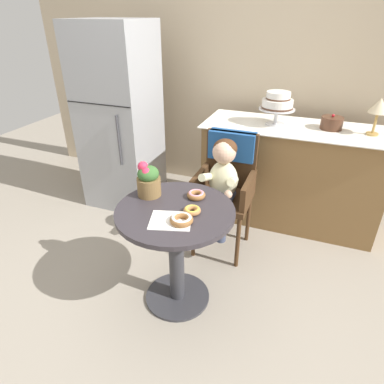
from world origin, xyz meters
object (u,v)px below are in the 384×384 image
at_px(cafe_table, 176,238).
at_px(refrigerator, 120,119).
at_px(seated_child, 222,178).
at_px(donut_front, 181,219).
at_px(flower_vase, 148,180).
at_px(donut_side, 192,210).
at_px(wicker_chair, 227,174).
at_px(table_lamp, 379,107).
at_px(round_layer_cake, 332,123).
at_px(tiered_cake_stand, 278,103).
at_px(donut_mid, 196,195).

relative_size(cafe_table, refrigerator, 0.42).
height_order(seated_child, donut_front, seated_child).
bearing_deg(flower_vase, donut_side, -17.00).
bearing_deg(donut_side, wicker_chair, 89.23).
bearing_deg(seated_child, donut_front, -92.31).
height_order(donut_side, table_lamp, table_lamp).
xyz_separation_m(donut_side, round_layer_cake, (0.70, 1.34, 0.21)).
xyz_separation_m(table_lamp, refrigerator, (-2.17, -0.21, -0.27)).
relative_size(donut_front, table_lamp, 0.46).
distance_m(donut_front, tiered_cake_stand, 1.48).
distance_m(table_lamp, refrigerator, 2.19).
bearing_deg(refrigerator, donut_side, -43.49).
bearing_deg(donut_mid, tiered_cake_stand, 75.18).
height_order(cafe_table, tiered_cake_stand, tiered_cake_stand).
height_order(cafe_table, wicker_chair, wicker_chair).
relative_size(flower_vase, table_lamp, 0.79).
bearing_deg(refrigerator, wicker_chair, -17.15).
bearing_deg(table_lamp, flower_vase, -138.08).
xyz_separation_m(cafe_table, donut_front, (0.09, -0.12, 0.23)).
height_order(donut_front, tiered_cake_stand, tiered_cake_stand).
height_order(cafe_table, table_lamp, table_lamp).
height_order(donut_mid, flower_vase, flower_vase).
bearing_deg(donut_mid, cafe_table, -111.23).
bearing_deg(table_lamp, wicker_chair, -150.41).
relative_size(wicker_chair, seated_child, 1.31).
height_order(flower_vase, table_lamp, table_lamp).
relative_size(donut_side, refrigerator, 0.06).
distance_m(cafe_table, wicker_chair, 0.76).
distance_m(seated_child, refrigerator, 1.29).
height_order(flower_vase, refrigerator, refrigerator).
relative_size(seated_child, flower_vase, 3.22).
height_order(seated_child, table_lamp, table_lamp).
relative_size(cafe_table, tiered_cake_stand, 2.40).
xyz_separation_m(donut_mid, flower_vase, (-0.29, -0.07, 0.09)).
relative_size(donut_front, donut_side, 1.29).
distance_m(donut_front, table_lamp, 1.79).
xyz_separation_m(cafe_table, flower_vase, (-0.22, 0.10, 0.32)).
relative_size(wicker_chair, tiered_cake_stand, 3.18).
distance_m(flower_vase, refrigerator, 1.30).
distance_m(donut_mid, flower_vase, 0.31).
relative_size(cafe_table, round_layer_cake, 4.14).
relative_size(seated_child, tiered_cake_stand, 2.42).
xyz_separation_m(tiered_cake_stand, table_lamp, (0.75, 0.01, 0.03)).
bearing_deg(wicker_chair, donut_mid, -100.21).
height_order(donut_front, donut_side, donut_front).
xyz_separation_m(cafe_table, round_layer_cake, (0.81, 1.34, 0.44)).
bearing_deg(wicker_chair, donut_side, -95.88).
distance_m(donut_mid, table_lamp, 1.59).
xyz_separation_m(seated_child, table_lamp, (1.00, 0.72, 0.44)).
xyz_separation_m(wicker_chair, donut_front, (-0.03, -0.86, 0.10)).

